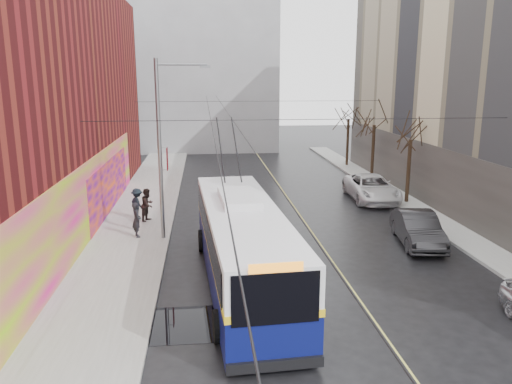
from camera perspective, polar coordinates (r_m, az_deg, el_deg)
The scene contains 19 objects.
ground at distance 17.17m, azimuth 9.00°, elevation -15.41°, with size 140.00×140.00×0.00m, color black.
sidewalk_left at distance 28.02m, azimuth -13.68°, elevation -4.06°, with size 4.00×60.00×0.15m, color gray.
sidewalk_right at distance 30.69m, azimuth 19.63°, elevation -2.96°, with size 2.00×60.00×0.15m, color gray.
lane_line at distance 30.22m, azimuth 5.00°, elevation -2.62°, with size 0.12×50.00×0.01m, color #BFB74C.
building_far at distance 59.58m, azimuth -7.99°, elevation 13.77°, with size 20.50×12.10×18.00m.
streetlight_pole at distance 24.85m, azimuth -10.60°, elevation 5.22°, with size 2.65×0.60×9.00m.
catenary_wires at distance 29.43m, azimuth -2.90°, elevation 9.34°, with size 18.00×60.00×0.22m.
tree_near at distance 33.40m, azimuth 17.34°, elevation 7.03°, with size 3.20×3.20×6.40m.
tree_mid at distance 39.88m, azimuth 13.42°, elevation 8.55°, with size 3.20×3.20×6.68m.
tree_far at distance 46.54m, azimuth 10.57°, elevation 9.14°, with size 3.20×3.20×6.57m.
puddle at distance 17.53m, azimuth -7.72°, elevation -14.73°, with size 2.62×2.65×0.01m, color black.
pigeons_flying at distance 25.07m, azimuth -1.14°, elevation 11.49°, with size 3.42×1.96×1.50m.
trolleybus at distance 19.71m, azimuth -1.51°, elevation -5.97°, with size 3.64×13.14×6.16m.
parked_car_b at distance 25.97m, azimuth 17.98°, elevation -4.00°, with size 1.71×4.91×1.62m, color #242426.
parked_car_c at distance 34.43m, azimuth 13.04°, elevation 0.46°, with size 2.78×6.03×1.68m, color silver.
following_car at distance 34.04m, azimuth -2.87°, elevation 0.52°, with size 1.80×4.48×1.53m, color silver.
pedestrian_a at distance 26.08m, azimuth -13.50°, elevation -3.09°, with size 0.66×0.43×1.80m, color black.
pedestrian_b at distance 28.84m, azimuth -12.28°, elevation -1.42°, with size 0.91×0.71×1.86m, color black.
pedestrian_c at distance 29.31m, azimuth -13.41°, elevation -1.32°, with size 1.16×0.66×1.79m, color black.
Camera 1 is at (-4.12, -14.55, 8.13)m, focal length 35.00 mm.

